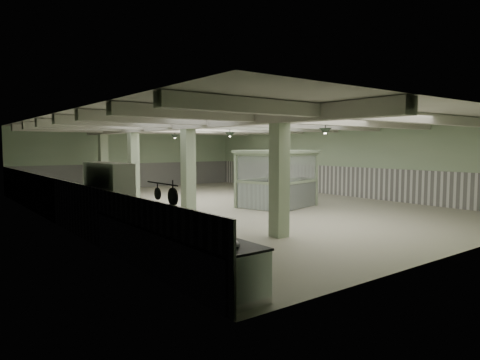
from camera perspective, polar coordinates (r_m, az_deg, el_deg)
floor at (r=18.38m, az=-1.69°, el=-3.45°), size 20.00×20.00×0.00m
ceiling at (r=18.23m, az=-1.72°, el=7.83°), size 14.00×20.00×0.02m
wall_back at (r=26.98m, az=-14.17°, el=2.80°), size 14.00×0.02×3.60m
wall_front at (r=11.64m, az=28.24°, el=0.31°), size 14.00×0.02×3.60m
wall_left at (r=15.25m, az=-23.64°, el=1.34°), size 0.02×20.00×3.60m
wall_right at (r=23.00m, az=12.65°, el=2.55°), size 0.02×20.00×3.60m
wainscot_left at (r=15.35m, az=-23.42°, el=-2.58°), size 0.05×19.90×1.50m
wainscot_right at (r=23.04m, az=12.56°, el=-0.06°), size 0.05×19.90×1.50m
wainscot_back at (r=27.01m, az=-14.10°, el=0.57°), size 13.90×0.05×1.50m
girder at (r=16.89m, az=-8.69°, el=7.30°), size 0.45×19.90×0.40m
beam_a at (r=12.89m, az=18.26°, el=8.18°), size 13.90×0.35×0.32m
beam_b at (r=14.45m, az=9.99°, el=7.92°), size 13.90×0.35×0.32m
beam_c at (r=16.25m, az=3.45°, el=7.59°), size 13.90×0.35×0.32m
beam_d at (r=18.22m, az=-1.72°, el=7.26°), size 13.90×0.35×0.32m
beam_e at (r=20.31m, az=-5.85°, el=6.96°), size 13.90×0.35×0.32m
beam_f at (r=22.47m, az=-9.20°, el=6.69°), size 13.90×0.35×0.32m
beam_g at (r=24.71m, az=-11.95°, el=6.45°), size 13.90×0.35×0.32m
column_a at (r=11.98m, az=5.27°, el=0.93°), size 0.42×0.42×3.60m
column_b at (r=16.02m, az=-6.91°, el=1.82°), size 0.42×0.42×3.60m
column_c at (r=20.48m, az=-14.01°, el=2.30°), size 0.42×0.42×3.60m
column_d at (r=24.21m, az=-17.75°, el=2.54°), size 0.42×0.42×3.60m
hook_rail at (r=8.11m, az=-10.36°, el=-0.48°), size 0.02×1.20×0.02m
pendant_front at (r=14.81m, az=11.29°, el=6.38°), size 0.44×0.44×0.22m
pendant_mid at (r=18.90m, az=-1.36°, el=6.04°), size 0.44×0.44×0.22m
pendant_back at (r=23.14m, az=-8.68°, el=5.71°), size 0.44×0.44×0.22m
prep_counter at (r=9.04m, az=-9.75°, el=-8.89°), size 0.96×5.54×0.91m
pitcher_near at (r=7.31m, az=-3.75°, el=-7.35°), size 0.25×0.27×0.29m
pitcher_far at (r=7.11m, az=-1.89°, el=-7.80°), size 0.21×0.23×0.26m
veg_colander at (r=7.04m, az=-1.65°, el=-8.22°), size 0.53×0.53×0.18m
orange_bowl at (r=7.69m, az=-4.73°, el=-7.47°), size 0.36×0.36×0.10m
skillet_near at (r=7.87m, az=-8.94°, el=-2.22°), size 0.04×0.33×0.33m
skillet_far at (r=8.41m, az=-10.93°, el=-1.81°), size 0.03×0.23×0.23m
walkin_cooler at (r=11.61m, az=-17.03°, el=-3.20°), size 0.94×2.24×2.05m
guard_booth at (r=18.01m, az=4.95°, el=1.63°), size 3.51×3.19×2.39m
filing_cabinet at (r=19.17m, az=8.41°, el=-1.41°), size 0.40×0.55×1.17m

